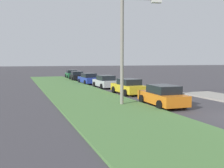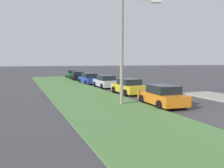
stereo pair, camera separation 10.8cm
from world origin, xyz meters
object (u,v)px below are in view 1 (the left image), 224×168
(parked_car_silver, at_px, (105,82))
(parked_car_green, at_px, (71,74))
(parked_car_orange, at_px, (162,96))
(parked_car_yellow, at_px, (128,87))
(parked_car_blue, at_px, (88,79))
(parked_car_black, at_px, (77,76))
(streetlight, at_px, (127,43))

(parked_car_silver, distance_m, parked_car_green, 18.59)
(parked_car_orange, bearing_deg, parked_car_yellow, -0.59)
(parked_car_silver, xyz_separation_m, parked_car_blue, (5.68, 0.46, 0.00))
(parked_car_orange, distance_m, parked_car_yellow, 6.58)
(parked_car_blue, distance_m, parked_car_black, 6.79)
(parked_car_yellow, relative_size, parked_car_blue, 0.99)
(parked_car_yellow, relative_size, parked_car_green, 0.99)
(streetlight, bearing_deg, parked_car_silver, -12.10)
(parked_car_yellow, height_order, parked_car_black, same)
(parked_car_silver, relative_size, parked_car_green, 0.98)
(parked_car_black, distance_m, parked_car_green, 6.12)
(parked_car_blue, distance_m, parked_car_green, 12.91)
(parked_car_green, xyz_separation_m, streetlight, (-30.25, 2.36, 3.67))
(parked_car_silver, relative_size, parked_car_blue, 0.99)
(parked_car_silver, xyz_separation_m, streetlight, (-11.66, 2.50, 3.67))
(parked_car_yellow, bearing_deg, parked_car_orange, 175.07)
(parked_car_blue, bearing_deg, parked_car_green, -3.95)
(parked_car_black, height_order, parked_car_green, same)
(parked_car_yellow, bearing_deg, parked_car_silver, -0.16)
(parked_car_silver, xyz_separation_m, parked_car_green, (18.59, 0.14, 0.00))
(parked_car_orange, bearing_deg, parked_car_silver, 1.71)
(parked_car_silver, height_order, parked_car_blue, same)
(parked_car_yellow, xyz_separation_m, parked_car_blue, (11.81, 0.60, 0.00))
(parked_car_green, distance_m, streetlight, 30.56)
(parked_car_yellow, relative_size, parked_car_black, 0.99)
(parked_car_orange, distance_m, parked_car_silver, 12.69)
(parked_car_yellow, height_order, parked_car_silver, same)
(parked_car_green, bearing_deg, parked_car_orange, -176.84)
(parked_car_orange, relative_size, parked_car_silver, 1.02)
(parked_car_yellow, distance_m, parked_car_blue, 11.82)
(parked_car_orange, bearing_deg, parked_car_green, 2.64)
(parked_car_black, xyz_separation_m, streetlight, (-24.14, 1.97, 3.67))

